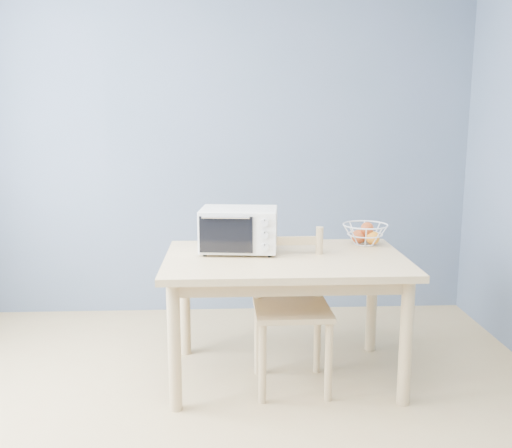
{
  "coord_description": "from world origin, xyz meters",
  "views": [
    {
      "loc": [
        0.11,
        -2.21,
        1.56
      ],
      "look_at": [
        0.27,
        1.08,
        0.93
      ],
      "focal_mm": 40.0,
      "sensor_mm": 36.0,
      "label": 1
    }
  ],
  "objects_px": {
    "dining_table": "(285,273)",
    "dining_chair": "(291,310)",
    "toaster_oven": "(236,229)",
    "fruit_basket": "(365,233)"
  },
  "relations": [
    {
      "from": "fruit_basket",
      "to": "dining_chair",
      "type": "height_order",
      "value": "dining_chair"
    },
    {
      "from": "toaster_oven",
      "to": "dining_table",
      "type": "bearing_deg",
      "value": -17.31
    },
    {
      "from": "dining_table",
      "to": "fruit_basket",
      "type": "height_order",
      "value": "fruit_basket"
    },
    {
      "from": "dining_table",
      "to": "toaster_oven",
      "type": "bearing_deg",
      "value": 156.56
    },
    {
      "from": "dining_table",
      "to": "toaster_oven",
      "type": "height_order",
      "value": "toaster_oven"
    },
    {
      "from": "toaster_oven",
      "to": "fruit_basket",
      "type": "relative_size",
      "value": 1.43
    },
    {
      "from": "toaster_oven",
      "to": "dining_chair",
      "type": "xyz_separation_m",
      "value": [
        0.31,
        -0.21,
        -0.44
      ]
    },
    {
      "from": "dining_table",
      "to": "dining_chair",
      "type": "height_order",
      "value": "dining_chair"
    },
    {
      "from": "dining_table",
      "to": "toaster_oven",
      "type": "relative_size",
      "value": 2.9
    },
    {
      "from": "dining_table",
      "to": "toaster_oven",
      "type": "xyz_separation_m",
      "value": [
        -0.29,
        0.12,
        0.24
      ]
    }
  ]
}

